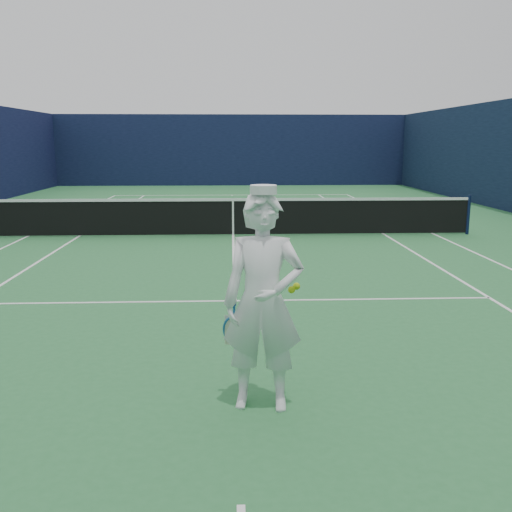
{
  "coord_description": "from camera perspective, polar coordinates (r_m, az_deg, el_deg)",
  "views": [
    {
      "loc": [
        -0.05,
        -15.13,
        2.48
      ],
      "look_at": [
        0.24,
        -8.56,
        1.16
      ],
      "focal_mm": 40.0,
      "sensor_mm": 36.0,
      "label": 1
    }
  ],
  "objects": [
    {
      "name": "ground",
      "position": [
        15.33,
        -2.3,
        2.03
      ],
      "size": [
        80.0,
        80.0,
        0.0
      ],
      "primitive_type": "plane",
      "color": "#296D38",
      "rests_on": "ground"
    },
    {
      "name": "court_markings",
      "position": [
        15.33,
        -2.3,
        2.05
      ],
      "size": [
        11.03,
        23.83,
        0.01
      ],
      "color": "white",
      "rests_on": "ground"
    },
    {
      "name": "windscreen_fence",
      "position": [
        15.13,
        -2.36,
        9.53
      ],
      "size": [
        20.12,
        36.12,
        4.0
      ],
      "color": "#0E1533",
      "rests_on": "ground"
    },
    {
      "name": "tennis_net",
      "position": [
        15.25,
        -2.31,
        4.09
      ],
      "size": [
        12.88,
        0.09,
        1.07
      ],
      "color": "#141E4C",
      "rests_on": "ground"
    },
    {
      "name": "tennis_player",
      "position": [
        5.28,
        0.71,
        -4.62
      ],
      "size": [
        0.81,
        0.59,
        2.11
      ],
      "rotation": [
        0.0,
        0.0,
        -0.13
      ],
      "color": "white",
      "rests_on": "ground"
    }
  ]
}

